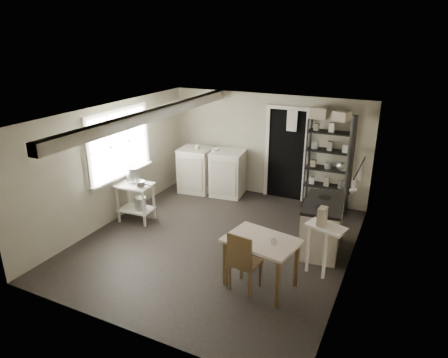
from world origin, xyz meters
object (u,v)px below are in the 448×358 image
at_px(work_table, 261,263).
at_px(prep_table, 136,202).
at_px(stove, 322,226).
at_px(shelf_rack, 328,166).
at_px(chair, 246,259).
at_px(flour_sack, 324,203).
at_px(stockpot, 133,174).
at_px(base_cabinets, 211,174).

bearing_deg(work_table, prep_table, 162.00).
relative_size(prep_table, stove, 0.69).
bearing_deg(shelf_rack, chair, -97.79).
height_order(shelf_rack, work_table, shelf_rack).
xyz_separation_m(prep_table, chair, (2.82, -1.13, 0.08)).
bearing_deg(flour_sack, prep_table, -149.55).
height_order(prep_table, stockpot, stockpot).
bearing_deg(prep_table, base_cabinets, 71.49).
relative_size(prep_table, stockpot, 2.76).
bearing_deg(stockpot, stove, 6.48).
height_order(stove, flour_sack, stove).
relative_size(shelf_rack, work_table, 1.89).
relative_size(work_table, flour_sack, 2.11).
bearing_deg(base_cabinets, stockpot, -118.60).
distance_m(stockpot, shelf_rack, 3.93).
xyz_separation_m(prep_table, work_table, (2.99, -0.97, -0.02)).
height_order(stockpot, work_table, stockpot).
relative_size(stove, chair, 1.19).
relative_size(shelf_rack, chair, 2.05).
relative_size(prep_table, flour_sack, 1.60).
distance_m(work_table, flour_sack, 2.91).
xyz_separation_m(shelf_rack, flour_sack, (0.04, -0.28, -0.71)).
height_order(base_cabinets, chair, base_cabinets).
xyz_separation_m(chair, flour_sack, (0.45, 3.05, -0.24)).
distance_m(base_cabinets, flour_sack, 2.62).
relative_size(base_cabinets, stove, 1.40).
relative_size(stockpot, work_table, 0.28).
bearing_deg(flour_sack, shelf_rack, 97.40).
bearing_deg(chair, base_cabinets, 132.23).
distance_m(stove, work_table, 1.56).
relative_size(prep_table, work_table, 0.76).
bearing_deg(chair, shelf_rack, 90.08).
bearing_deg(prep_table, stove, 7.75).
bearing_deg(prep_table, flour_sack, 30.45).
distance_m(stockpot, flour_sack, 3.88).
distance_m(prep_table, stockpot, 0.55).
distance_m(shelf_rack, chair, 3.38).
height_order(stockpot, stove, stockpot).
distance_m(stove, chair, 1.77).
xyz_separation_m(stockpot, work_table, (3.06, -1.04, -0.56)).
height_order(stove, work_table, stove).
height_order(stockpot, chair, stockpot).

